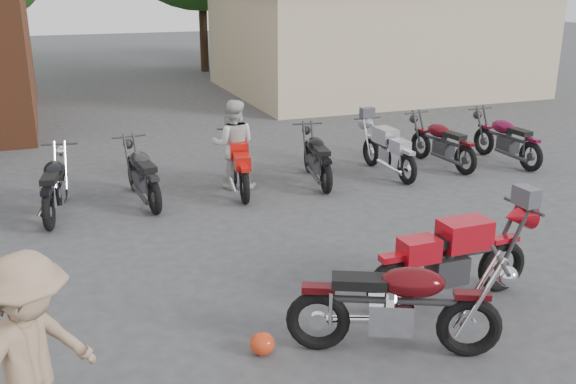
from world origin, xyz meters
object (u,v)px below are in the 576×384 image
object	(u,v)px
row_bike_2	(54,182)
row_bike_7	(442,140)
person_tan	(33,362)
row_bike_5	(317,155)
helmet	(262,344)
person_light	(234,145)
row_bike_3	(142,171)
row_bike_8	(506,136)
vintage_motorcycle	(399,300)
row_bike_4	(239,162)
row_bike_6	(388,147)
sportbike	(454,254)

from	to	relation	value
row_bike_2	row_bike_7	distance (m)	7.90
person_tan	row_bike_2	distance (m)	6.27
row_bike_5	row_bike_2	bearing A→B (deg)	100.95
helmet	person_light	size ratio (longest dim) A/B	0.16
row_bike_3	row_bike_8	size ratio (longest dim) A/B	0.98
person_tan	row_bike_8	xyz separation A→B (m)	(9.66, 6.29, -0.35)
vintage_motorcycle	row_bike_5	world-z (taller)	vintage_motorcycle
row_bike_8	row_bike_3	bearing A→B (deg)	85.92
helmet	row_bike_2	bearing A→B (deg)	109.79
row_bike_2	row_bike_4	bearing A→B (deg)	-77.93
person_light	row_bike_2	distance (m)	3.32
row_bike_7	person_light	bearing A→B (deg)	81.40
row_bike_6	row_bike_5	bearing A→B (deg)	87.94
vintage_motorcycle	helmet	size ratio (longest dim) A/B	8.15
row_bike_2	row_bike_7	world-z (taller)	row_bike_2
vintage_motorcycle	sportbike	size ratio (longest dim) A/B	1.00
person_light	row_bike_2	xyz separation A→B (m)	(-3.28, -0.37, -0.28)
row_bike_3	row_bike_5	xyz separation A→B (m)	(3.42, -0.02, -0.01)
row_bike_2	person_light	bearing A→B (deg)	-73.64
row_bike_4	row_bike_7	bearing A→B (deg)	-78.95
person_light	row_bike_4	xyz separation A→B (m)	(0.02, -0.25, -0.28)
person_tan	row_bike_8	world-z (taller)	person_tan
vintage_motorcycle	person_light	xyz separation A→B (m)	(-0.02, 6.24, 0.22)
helmet	row_bike_6	world-z (taller)	row_bike_6
sportbike	row_bike_7	bearing A→B (deg)	56.98
sportbike	row_bike_5	size ratio (longest dim) A/B	1.13
person_tan	row_bike_5	distance (m)	8.25
row_bike_7	person_tan	bearing A→B (deg)	121.18
helmet	row_bike_8	distance (m)	9.22
row_bike_4	row_bike_5	xyz separation A→B (m)	(1.61, 0.01, -0.01)
vintage_motorcycle	row_bike_3	size ratio (longest dim) A/B	1.11
sportbike	row_bike_3	distance (m)	6.04
person_light	row_bike_4	size ratio (longest dim) A/B	0.86
person_light	row_bike_8	world-z (taller)	person_light
helmet	row_bike_3	bearing A→B (deg)	94.49
sportbike	row_bike_4	distance (m)	5.34
person_light	row_bike_5	size ratio (longest dim) A/B	0.88
person_tan	row_bike_2	bearing A→B (deg)	44.60
vintage_motorcycle	helmet	distance (m)	1.54
sportbike	row_bike_8	bearing A→B (deg)	45.57
row_bike_6	row_bike_7	distance (m)	1.40
row_bike_4	row_bike_6	bearing A→B (deg)	-80.81
row_bike_3	row_bike_7	size ratio (longest dim) A/B	1.00
row_bike_3	row_bike_7	bearing A→B (deg)	-94.71
person_tan	row_bike_7	size ratio (longest dim) A/B	0.95
sportbike	row_bike_5	bearing A→B (deg)	84.88
sportbike	row_bike_8	size ratio (longest dim) A/B	1.09
sportbike	helmet	bearing A→B (deg)	-174.06
helmet	row_bike_4	xyz separation A→B (m)	(1.37, 5.51, 0.45)
row_bike_3	row_bike_5	bearing A→B (deg)	-96.15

